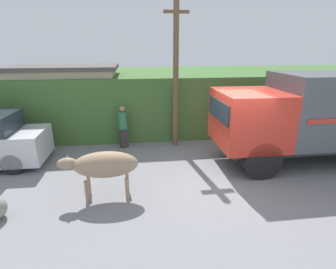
% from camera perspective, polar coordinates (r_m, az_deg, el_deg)
% --- Properties ---
extents(ground_plane, '(60.00, 60.00, 0.00)m').
position_cam_1_polar(ground_plane, '(8.27, 11.59, -8.90)').
color(ground_plane, gray).
extents(hillside_embankment, '(32.00, 6.49, 2.60)m').
position_cam_1_polar(hillside_embankment, '(13.90, 3.35, 8.31)').
color(hillside_embankment, '#426B33').
rests_on(hillside_embankment, ground_plane).
extents(building_backdrop, '(4.32, 2.70, 3.03)m').
position_cam_1_polar(building_backdrop, '(12.13, -20.91, 6.74)').
color(building_backdrop, '#C6B793').
rests_on(building_backdrop, ground_plane).
extents(cargo_truck, '(6.65, 2.26, 2.98)m').
position_cam_1_polar(cargo_truck, '(9.92, 30.38, 3.96)').
color(cargo_truck, '#2D2D2D').
rests_on(cargo_truck, ground_plane).
extents(brown_cow, '(2.00, 0.67, 1.27)m').
position_cam_1_polar(brown_cow, '(6.86, -13.80, -6.47)').
color(brown_cow, '#9E7F60').
rests_on(brown_cow, ground_plane).
extents(pedestrian_on_hill, '(0.45, 0.45, 1.65)m').
position_cam_1_polar(pedestrian_on_hill, '(10.22, -9.73, 2.02)').
color(pedestrian_on_hill, '#38332D').
rests_on(pedestrian_on_hill, ground_plane).
extents(utility_pole, '(0.90, 0.21, 5.59)m').
position_cam_1_polar(utility_pole, '(9.97, 1.70, 13.69)').
color(utility_pole, brown).
rests_on(utility_pole, ground_plane).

